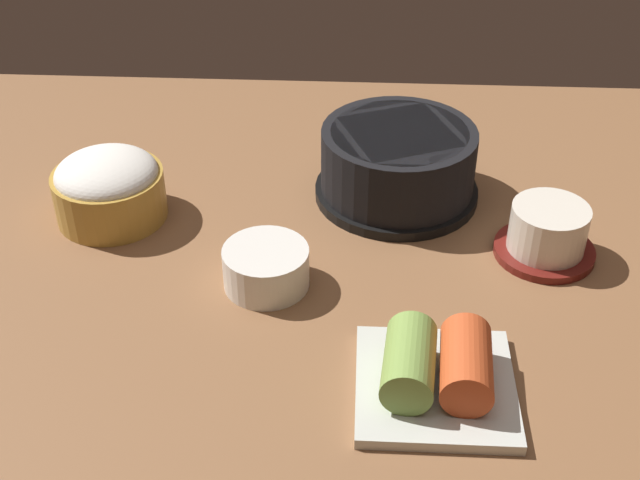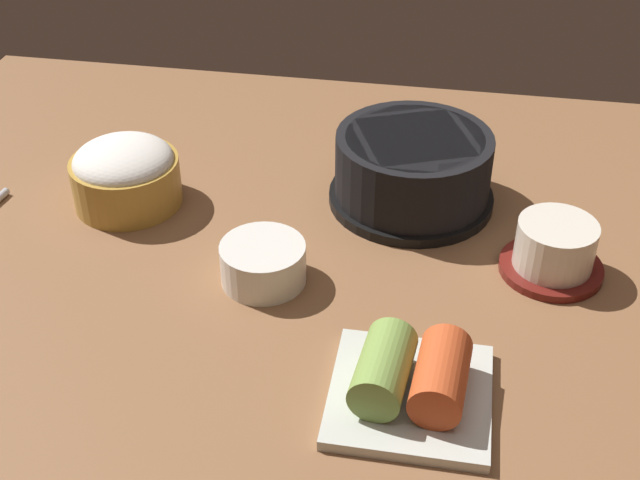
{
  "view_description": "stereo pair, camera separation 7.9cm",
  "coord_description": "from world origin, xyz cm",
  "px_view_note": "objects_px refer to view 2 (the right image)",
  "views": [
    {
      "loc": [
        5.33,
        -65.7,
        51.16
      ],
      "look_at": [
        2.0,
        -2.0,
        5.0
      ],
      "focal_mm": 47.87,
      "sensor_mm": 36.0,
      "label": 1
    },
    {
      "loc": [
        13.14,
        -64.81,
        51.16
      ],
      "look_at": [
        2.0,
        -2.0,
        5.0
      ],
      "focal_mm": 47.87,
      "sensor_mm": 36.0,
      "label": 2
    }
  ],
  "objects_px": {
    "tea_cup_with_saucer": "(554,249)",
    "kimchi_plate": "(411,382)",
    "banchan_cup_center": "(263,262)",
    "stone_pot": "(413,168)",
    "rice_bowl": "(125,173)"
  },
  "relations": [
    {
      "from": "tea_cup_with_saucer",
      "to": "kimchi_plate",
      "type": "height_order",
      "value": "tea_cup_with_saucer"
    },
    {
      "from": "banchan_cup_center",
      "to": "kimchi_plate",
      "type": "height_order",
      "value": "kimchi_plate"
    },
    {
      "from": "banchan_cup_center",
      "to": "kimchi_plate",
      "type": "relative_size",
      "value": 0.63
    },
    {
      "from": "kimchi_plate",
      "to": "tea_cup_with_saucer",
      "type": "bearing_deg",
      "value": 58.44
    },
    {
      "from": "stone_pot",
      "to": "kimchi_plate",
      "type": "height_order",
      "value": "stone_pot"
    },
    {
      "from": "stone_pot",
      "to": "banchan_cup_center",
      "type": "relative_size",
      "value": 2.18
    },
    {
      "from": "rice_bowl",
      "to": "tea_cup_with_saucer",
      "type": "bearing_deg",
      "value": -5.79
    },
    {
      "from": "banchan_cup_center",
      "to": "rice_bowl",
      "type": "bearing_deg",
      "value": 148.55
    },
    {
      "from": "rice_bowl",
      "to": "kimchi_plate",
      "type": "xyz_separation_m",
      "value": [
        0.31,
        -0.23,
        -0.01
      ]
    },
    {
      "from": "tea_cup_with_saucer",
      "to": "kimchi_plate",
      "type": "xyz_separation_m",
      "value": [
        -0.11,
        -0.19,
        -0.01
      ]
    },
    {
      "from": "kimchi_plate",
      "to": "rice_bowl",
      "type": "bearing_deg",
      "value": 143.8
    },
    {
      "from": "tea_cup_with_saucer",
      "to": "banchan_cup_center",
      "type": "xyz_separation_m",
      "value": [
        -0.26,
        -0.06,
        -0.0
      ]
    },
    {
      "from": "tea_cup_with_saucer",
      "to": "kimchi_plate",
      "type": "relative_size",
      "value": 0.77
    },
    {
      "from": "tea_cup_with_saucer",
      "to": "stone_pot",
      "type": "bearing_deg",
      "value": 145.26
    },
    {
      "from": "rice_bowl",
      "to": "tea_cup_with_saucer",
      "type": "distance_m",
      "value": 0.43
    }
  ]
}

